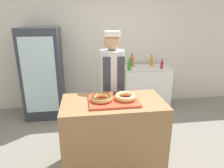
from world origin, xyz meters
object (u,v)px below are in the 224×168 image
object	(u,v)px
brownie_back_right	(117,93)
beverage_fridge	(43,73)
brownie_back_left	(106,93)
bottle_red	(162,65)
bottle_orange	(151,62)
bottle_green	(129,66)
serving_tray	(113,100)
chest_freezer	(145,88)
donut_light_glaze	(125,97)
donut_chocolate_glaze	(101,98)
bottle_amber	(132,62)
baker_person	(112,87)

from	to	relation	value
brownie_back_right	beverage_fridge	xyz separation A→B (m)	(-1.18, 1.57, -0.12)
brownie_back_left	bottle_red	distance (m)	1.91
bottle_red	bottle_orange	world-z (taller)	bottle_orange
brownie_back_right	bottle_orange	distance (m)	1.96
brownie_back_right	bottle_red	xyz separation A→B (m)	(1.14, 1.41, 0.01)
brownie_back_right	bottle_orange	size ratio (longest dim) A/B	0.34
brownie_back_left	bottle_green	bearing A→B (deg)	65.96
serving_tray	brownie_back_left	world-z (taller)	brownie_back_left
bottle_red	brownie_back_left	bearing A→B (deg)	-132.20
brownie_back_right	chest_freezer	bearing A→B (deg)	61.01
donut_light_glaze	beverage_fridge	xyz separation A→B (m)	(-1.25, 1.75, -0.14)
donut_light_glaze	brownie_back_right	xyz separation A→B (m)	(-0.07, 0.18, -0.02)
donut_chocolate_glaze	bottle_green	xyz separation A→B (m)	(0.68, 1.54, 0.00)
brownie_back_right	bottle_amber	size ratio (longest dim) A/B	0.28
bottle_red	bottle_amber	xyz separation A→B (m)	(-0.55, 0.25, 0.03)
baker_person	beverage_fridge	distance (m)	1.63
chest_freezer	brownie_back_left	bearing A→B (deg)	-122.66
donut_chocolate_glaze	bottle_orange	bearing A→B (deg)	56.55
chest_freezer	donut_light_glaze	bearing A→B (deg)	-114.59
donut_chocolate_glaze	bottle_amber	distance (m)	2.01
brownie_back_right	baker_person	size ratio (longest dim) A/B	0.04
donut_chocolate_glaze	donut_light_glaze	bearing A→B (deg)	0.00
baker_person	beverage_fridge	xyz separation A→B (m)	(-1.19, 1.12, -0.05)
brownie_back_left	bottle_red	xyz separation A→B (m)	(1.28, 1.41, 0.01)
baker_person	donut_chocolate_glaze	bearing A→B (deg)	-108.79
brownie_back_right	baker_person	distance (m)	0.46
brownie_back_right	bottle_amber	distance (m)	1.77
beverage_fridge	bottle_amber	bearing A→B (deg)	3.01
beverage_fridge	bottle_red	xyz separation A→B (m)	(2.32, -0.16, 0.13)
donut_chocolate_glaze	chest_freezer	world-z (taller)	donut_chocolate_glaze
donut_light_glaze	bottle_red	size ratio (longest dim) A/B	1.34
bottle_green	beverage_fridge	bearing A→B (deg)	172.81
baker_person	chest_freezer	world-z (taller)	baker_person
donut_light_glaze	bottle_amber	xyz separation A→B (m)	(0.52, 1.84, 0.02)
bottle_green	bottle_orange	world-z (taller)	bottle_orange
chest_freezer	baker_person	bearing A→B (deg)	-127.59
brownie_back_left	chest_freezer	bearing A→B (deg)	57.34
bottle_amber	bottle_orange	world-z (taller)	bottle_amber
brownie_back_left	bottle_orange	distance (m)	2.03
bottle_green	bottle_orange	xyz separation A→B (m)	(0.55, 0.31, 0.00)
donut_chocolate_glaze	beverage_fridge	distance (m)	2.00
serving_tray	donut_light_glaze	bearing A→B (deg)	-6.63
donut_chocolate_glaze	donut_light_glaze	world-z (taller)	same
donut_chocolate_glaze	serving_tray	bearing A→B (deg)	6.63
brownie_back_right	chest_freezer	size ratio (longest dim) A/B	0.08
donut_light_glaze	bottle_orange	world-z (taller)	bottle_orange
beverage_fridge	brownie_back_left	bearing A→B (deg)	-56.41
bottle_orange	serving_tray	bearing A→B (deg)	-120.58
brownie_back_right	beverage_fridge	world-z (taller)	beverage_fridge
donut_chocolate_glaze	donut_light_glaze	size ratio (longest dim) A/B	1.00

